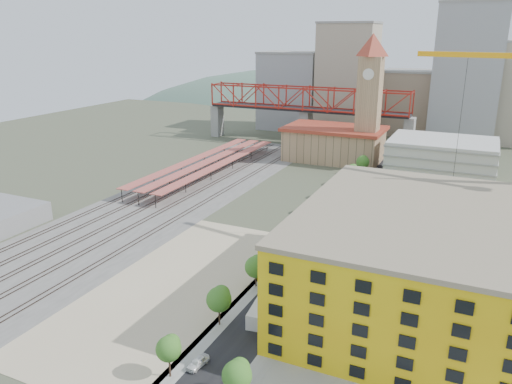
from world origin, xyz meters
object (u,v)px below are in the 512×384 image
at_px(site_trailer_c, 305,259).
at_px(construction_building, 430,263).
at_px(site_trailer_d, 321,240).
at_px(car_0, 198,363).
at_px(site_trailer_a, 262,309).
at_px(clock_tower, 370,88).
at_px(site_trailer_b, 287,280).

bearing_deg(site_trailer_c, construction_building, -25.94).
relative_size(site_trailer_d, car_0, 2.13).
bearing_deg(site_trailer_a, clock_tower, 86.64).
xyz_separation_m(construction_building, car_0, (-29.00, -31.31, -8.70)).
distance_m(site_trailer_a, site_trailer_c, 23.22).
bearing_deg(clock_tower, site_trailer_c, -84.99).
xyz_separation_m(construction_building, site_trailer_d, (-26.00, 20.00, -8.20)).
relative_size(site_trailer_c, site_trailer_d, 1.03).
distance_m(clock_tower, site_trailer_c, 95.57).
distance_m(site_trailer_b, site_trailer_d, 22.20).
bearing_deg(site_trailer_a, construction_building, 21.66).
distance_m(construction_building, site_trailer_d, 33.81).
xyz_separation_m(site_trailer_c, site_trailer_d, (0.00, 11.20, -0.03)).
distance_m(site_trailer_a, site_trailer_d, 34.42).
bearing_deg(site_trailer_a, site_trailer_d, 82.64).
height_order(site_trailer_c, car_0, site_trailer_c).
xyz_separation_m(site_trailer_c, car_0, (-3.00, -40.11, -0.53)).
xyz_separation_m(clock_tower, site_trailer_d, (8.00, -80.00, -27.49)).
height_order(construction_building, site_trailer_d, construction_building).
height_order(site_trailer_b, site_trailer_d, site_trailer_b).
height_order(site_trailer_a, site_trailer_d, site_trailer_a).
bearing_deg(car_0, construction_building, 55.98).
xyz_separation_m(clock_tower, car_0, (5.00, -131.31, -27.99)).
xyz_separation_m(construction_building, site_trailer_b, (-26.00, -2.20, -8.18)).
bearing_deg(clock_tower, site_trailer_d, -84.29).
height_order(clock_tower, site_trailer_c, clock_tower).
distance_m(site_trailer_b, site_trailer_c, 11.00).
relative_size(construction_building, site_trailer_d, 5.72).
relative_size(clock_tower, construction_building, 1.03).
xyz_separation_m(site_trailer_a, site_trailer_c, (0.00, 23.22, -0.16)).
height_order(construction_building, site_trailer_b, construction_building).
relative_size(site_trailer_a, car_0, 2.47).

